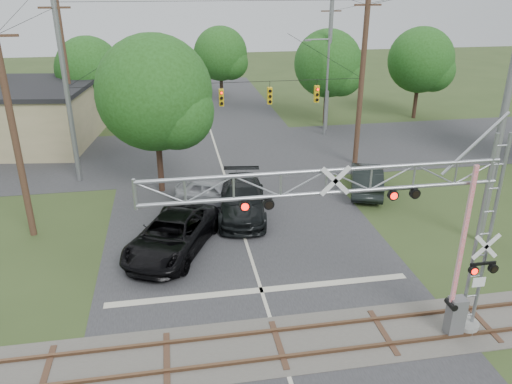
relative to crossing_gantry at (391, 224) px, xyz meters
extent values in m
cube|color=#2A2A2C|center=(-3.60, 8.36, -4.80)|extent=(14.00, 90.00, 0.02)
cube|color=#2A2A2C|center=(-3.60, 22.36, -4.79)|extent=(90.00, 12.00, 0.02)
cube|color=#494640|center=(-3.60, 0.36, -4.79)|extent=(90.00, 3.20, 0.05)
cube|color=brown|center=(-3.60, -0.36, -4.72)|extent=(90.00, 0.12, 0.14)
cube|color=brown|center=(-3.60, 1.08, -4.72)|extent=(90.00, 0.12, 0.14)
cylinder|color=gray|center=(3.55, 0.06, -4.65)|extent=(0.96, 0.96, 0.32)
cube|color=silver|center=(3.50, -0.26, -2.51)|extent=(0.48, 0.03, 0.37)
cube|color=slate|center=(2.91, -0.15, -4.00)|extent=(0.59, 0.48, 1.60)
cube|color=red|center=(2.64, -0.15, -0.74)|extent=(0.15, 0.10, 5.35)
cylinder|color=gray|center=(-13.10, 18.36, 0.94)|extent=(0.32, 0.32, 11.50)
cylinder|color=#432B1F|center=(5.90, 18.36, 0.94)|extent=(0.36, 0.36, 11.50)
cylinder|color=black|center=(-3.60, 18.36, 1.28)|extent=(19.00, 0.03, 0.03)
cube|color=#E5B510|center=(-10.00, 18.36, 0.33)|extent=(0.30, 0.30, 1.10)
cube|color=#E5B510|center=(-6.80, 18.36, 0.33)|extent=(0.30, 0.30, 1.10)
cube|color=#E5B510|center=(-3.60, 18.36, 0.33)|extent=(0.30, 0.30, 1.10)
cube|color=#E5B510|center=(-0.40, 18.36, 0.33)|extent=(0.30, 0.30, 1.10)
cube|color=#E5B510|center=(2.80, 18.36, 0.33)|extent=(0.30, 0.30, 1.10)
imported|color=black|center=(-7.23, 7.89, -3.91)|extent=(5.38, 7.11, 1.79)
imported|color=black|center=(-3.31, 11.42, -3.89)|extent=(3.37, 6.56, 1.82)
imported|color=#9FA0A6|center=(-4.76, 13.22, -4.06)|extent=(4.71, 3.38, 1.49)
imported|color=black|center=(4.75, 13.36, -3.94)|extent=(3.45, 5.53, 1.72)
cylinder|color=gray|center=(5.85, 25.68, -0.80)|extent=(0.18, 0.18, 8.01)
cylinder|color=gray|center=(4.96, 25.68, 3.03)|extent=(1.78, 0.11, 0.11)
cube|color=slate|center=(4.07, 25.68, 2.98)|extent=(0.53, 0.22, 0.13)
cylinder|color=#432B1F|center=(-14.59, 27.24, 1.83)|extent=(0.34, 0.34, 13.26)
cylinder|color=gray|center=(6.42, 27.26, 1.09)|extent=(0.34, 0.34, 11.78)
cylinder|color=#432B1F|center=(-14.33, 10.89, 0.50)|extent=(0.34, 0.34, 10.60)
cylinder|color=gray|center=(8.08, 6.34, 1.82)|extent=(0.34, 0.34, 13.25)
cylinder|color=#432B1F|center=(8.82, 34.80, 0.25)|extent=(0.34, 0.34, 10.11)
cube|color=#432B1F|center=(8.82, 34.80, 4.60)|extent=(2.00, 0.12, 0.12)
cylinder|color=#332117|center=(-13.59, 31.43, -3.00)|extent=(0.36, 0.36, 3.62)
sphere|color=#1E4614|center=(-13.59, 31.43, 0.29)|extent=(5.59, 5.59, 5.59)
cylinder|color=#332117|center=(-7.76, 15.66, -2.62)|extent=(0.36, 0.36, 4.36)
sphere|color=#1E4614|center=(-7.76, 15.66, 1.34)|extent=(6.74, 6.74, 6.74)
cylinder|color=#332117|center=(-1.40, 39.47, -3.00)|extent=(0.36, 0.36, 3.61)
sphere|color=#1E4614|center=(-1.40, 39.47, 0.28)|extent=(5.58, 5.58, 5.58)
cylinder|color=#332117|center=(6.98, 29.26, -2.89)|extent=(0.36, 0.36, 3.83)
sphere|color=#1E4614|center=(6.98, 29.26, 0.59)|extent=(5.92, 5.92, 5.92)
cylinder|color=#332117|center=(15.93, 29.67, -2.89)|extent=(0.36, 0.36, 3.84)
sphere|color=#1E4614|center=(15.93, 29.67, 0.60)|extent=(5.93, 5.93, 5.93)
camera|label=1|loc=(-6.87, -13.69, 7.40)|focal=35.00mm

